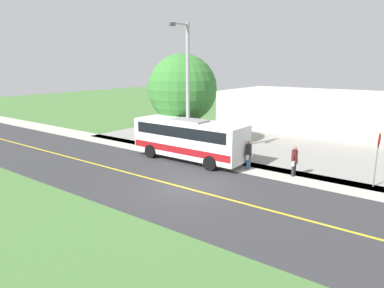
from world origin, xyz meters
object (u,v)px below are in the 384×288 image
shuttle_bus_front (189,138)px  tree_curbside (182,89)px  pedestrian_with_bags (294,160)px  pedestrian_waiting (249,154)px  street_light_pole (187,86)px  commercial_building (311,110)px  stop_sign (378,150)px

shuttle_bus_front → tree_curbside: bearing=-135.5°
pedestrian_with_bags → pedestrian_waiting: pedestrian_waiting is taller
shuttle_bus_front → street_light_pole: street_light_pole is taller
pedestrian_with_bags → tree_curbside: tree_curbside is taller
pedestrian_waiting → commercial_building: 16.52m
pedestrian_with_bags → shuttle_bus_front: bearing=-82.9°
shuttle_bus_front → tree_curbside: (-2.92, -2.87, 2.93)m
street_light_pole → pedestrian_with_bags: bearing=93.4°
pedestrian_with_bags → stop_sign: (-0.77, 4.04, 1.02)m
shuttle_bus_front → pedestrian_waiting: bearing=97.1°
shuttle_bus_front → commercial_building: bearing=171.7°
pedestrian_with_bags → pedestrian_waiting: size_ratio=0.99×
pedestrian_waiting → shuttle_bus_front: bearing=-82.9°
stop_sign → street_light_pole: 11.86m
shuttle_bus_front → stop_sign: 11.05m
pedestrian_with_bags → commercial_building: commercial_building is taller
shuttle_bus_front → pedestrian_with_bags: (-0.86, 6.88, -0.57)m
shuttle_bus_front → pedestrian_waiting: 4.22m
pedestrian_with_bags → stop_sign: size_ratio=0.61×
stop_sign → commercial_building: size_ratio=0.18×
pedestrian_with_bags → pedestrian_waiting: bearing=-82.8°
street_light_pole → commercial_building: street_light_pole is taller
shuttle_bus_front → stop_sign: size_ratio=2.78×
pedestrian_with_bags → tree_curbside: 10.56m
pedestrian_waiting → street_light_pole: street_light_pole is taller
shuttle_bus_front → pedestrian_with_bags: shuttle_bus_front is taller
stop_sign → tree_curbside: tree_curbside is taller
pedestrian_with_bags → commercial_building: (-16.07, -4.41, 0.87)m
pedestrian_with_bags → tree_curbside: bearing=-102.0°
shuttle_bus_front → street_light_pole: 3.41m
pedestrian_waiting → stop_sign: (-1.11, 6.77, 1.01)m
pedestrian_waiting → tree_curbside: size_ratio=0.25×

